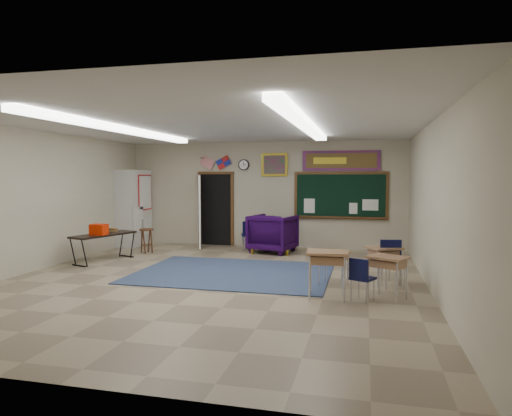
% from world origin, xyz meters
% --- Properties ---
extents(floor, '(9.00, 9.00, 0.00)m').
position_xyz_m(floor, '(0.00, 0.00, 0.00)').
color(floor, gray).
rests_on(floor, ground).
extents(back_wall, '(8.00, 0.04, 3.00)m').
position_xyz_m(back_wall, '(0.00, 4.50, 1.50)').
color(back_wall, '#B8B095').
rests_on(back_wall, floor).
extents(front_wall, '(8.00, 0.04, 3.00)m').
position_xyz_m(front_wall, '(0.00, -4.50, 1.50)').
color(front_wall, '#B8B095').
rests_on(front_wall, floor).
extents(left_wall, '(0.04, 9.00, 3.00)m').
position_xyz_m(left_wall, '(-4.00, 0.00, 1.50)').
color(left_wall, '#B8B095').
rests_on(left_wall, floor).
extents(right_wall, '(0.04, 9.00, 3.00)m').
position_xyz_m(right_wall, '(4.00, 0.00, 1.50)').
color(right_wall, '#B8B095').
rests_on(right_wall, floor).
extents(ceiling, '(8.00, 9.00, 0.04)m').
position_xyz_m(ceiling, '(0.00, 0.00, 3.00)').
color(ceiling, silver).
rests_on(ceiling, back_wall).
extents(area_rug, '(4.00, 3.00, 0.02)m').
position_xyz_m(area_rug, '(0.20, 0.80, 0.01)').
color(area_rug, '#2E3D58').
rests_on(area_rug, floor).
extents(fluorescent_strips, '(3.86, 6.00, 0.10)m').
position_xyz_m(fluorescent_strips, '(0.00, 0.00, 2.94)').
color(fluorescent_strips, white).
rests_on(fluorescent_strips, ceiling).
extents(doorway, '(1.10, 0.89, 2.16)m').
position_xyz_m(doorway, '(-1.50, 4.35, 1.06)').
color(doorway, black).
rests_on(doorway, back_wall).
extents(chalkboard, '(2.55, 0.14, 1.30)m').
position_xyz_m(chalkboard, '(2.20, 4.46, 1.46)').
color(chalkboard, '#503117').
rests_on(chalkboard, back_wall).
extents(bulletin_board, '(2.10, 0.05, 0.55)m').
position_xyz_m(bulletin_board, '(2.20, 4.47, 2.45)').
color(bulletin_board, red).
rests_on(bulletin_board, back_wall).
extents(framed_art_print, '(0.75, 0.05, 0.65)m').
position_xyz_m(framed_art_print, '(0.35, 4.47, 2.35)').
color(framed_art_print, olive).
rests_on(framed_art_print, back_wall).
extents(wall_clock, '(0.32, 0.05, 0.32)m').
position_xyz_m(wall_clock, '(-0.55, 4.47, 2.35)').
color(wall_clock, black).
rests_on(wall_clock, back_wall).
extents(wall_flags, '(1.16, 0.06, 0.70)m').
position_xyz_m(wall_flags, '(-1.40, 4.44, 2.48)').
color(wall_flags, red).
rests_on(wall_flags, back_wall).
extents(storage_cabinet, '(0.59, 1.25, 2.20)m').
position_xyz_m(storage_cabinet, '(-3.71, 3.85, 1.10)').
color(storage_cabinet, beige).
rests_on(storage_cabinet, floor).
extents(wingback_armchair, '(1.31, 1.33, 1.01)m').
position_xyz_m(wingback_armchair, '(0.48, 3.60, 0.51)').
color(wingback_armchair, black).
rests_on(wingback_armchair, floor).
extents(student_chair_reading, '(0.53, 0.53, 0.83)m').
position_xyz_m(student_chair_reading, '(-0.19, 3.64, 0.41)').
color(student_chair_reading, black).
rests_on(student_chair_reading, floor).
extents(student_chair_desk_a, '(0.48, 0.48, 0.71)m').
position_xyz_m(student_chair_desk_a, '(2.84, -0.76, 0.36)').
color(student_chair_desk_a, black).
rests_on(student_chair_desk_a, floor).
extents(student_chair_desk_b, '(0.50, 0.50, 0.85)m').
position_xyz_m(student_chair_desk_b, '(3.37, 0.28, 0.43)').
color(student_chair_desk_b, black).
rests_on(student_chair_desk_b, floor).
extents(student_desk_front_left, '(0.62, 0.53, 0.63)m').
position_xyz_m(student_desk_front_left, '(2.31, 0.20, 0.35)').
color(student_desk_front_left, '#9B6D48').
rests_on(student_desk_front_left, floor).
extents(student_desk_front_right, '(0.74, 0.69, 0.71)m').
position_xyz_m(student_desk_front_right, '(3.22, 0.52, 0.40)').
color(student_desk_front_right, '#9B6D48').
rests_on(student_desk_front_right, floor).
extents(student_desk_back_left, '(0.70, 0.55, 0.80)m').
position_xyz_m(student_desk_back_left, '(2.27, -0.76, 0.44)').
color(student_desk_back_left, '#9B6D48').
rests_on(student_desk_back_left, floor).
extents(student_desk_back_right, '(0.74, 0.69, 0.72)m').
position_xyz_m(student_desk_back_right, '(3.24, -0.54, 0.40)').
color(student_desk_back_right, '#9B6D48').
rests_on(student_desk_back_right, floor).
extents(folding_table, '(0.99, 1.69, 0.91)m').
position_xyz_m(folding_table, '(-3.16, 1.36, 0.36)').
color(folding_table, black).
rests_on(folding_table, floor).
extents(wooden_stool, '(0.36, 0.36, 0.64)m').
position_xyz_m(wooden_stool, '(-2.73, 2.69, 0.33)').
color(wooden_stool, '#532F19').
rests_on(wooden_stool, floor).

